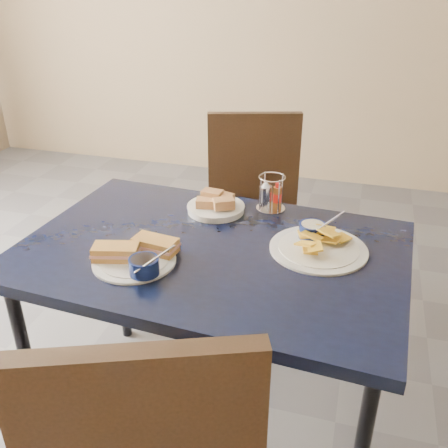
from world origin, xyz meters
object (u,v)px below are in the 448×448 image
(chair_far, at_px, (259,201))
(plantain_plate, at_px, (317,243))
(condiment_caddy, at_px, (270,195))
(dining_table, at_px, (212,264))
(bread_basket, at_px, (216,206))
(sandwich_plate, at_px, (137,256))

(chair_far, height_order, plantain_plate, chair_far)
(plantain_plate, bearing_deg, condiment_caddy, 130.20)
(dining_table, relative_size, chair_far, 1.35)
(bread_basket, bearing_deg, plantain_plate, -22.93)
(bread_basket, bearing_deg, sandwich_plate, -106.80)
(dining_table, relative_size, sandwich_plate, 4.32)
(sandwich_plate, relative_size, plantain_plate, 0.94)
(plantain_plate, bearing_deg, dining_table, -163.86)
(dining_table, distance_m, condiment_caddy, 0.38)
(chair_far, relative_size, sandwich_plate, 3.20)
(chair_far, relative_size, bread_basket, 4.51)
(dining_table, bearing_deg, sandwich_plate, -140.96)
(sandwich_plate, bearing_deg, dining_table, 39.04)
(chair_far, bearing_deg, condiment_caddy, -73.83)
(sandwich_plate, height_order, condiment_caddy, condiment_caddy)
(chair_far, bearing_deg, bread_basket, -94.60)
(sandwich_plate, xyz_separation_m, condiment_caddy, (0.32, 0.50, 0.03))
(plantain_plate, relative_size, condiment_caddy, 2.33)
(bread_basket, xyz_separation_m, condiment_caddy, (0.19, 0.08, 0.03))
(dining_table, bearing_deg, condiment_caddy, 70.19)
(chair_far, bearing_deg, dining_table, -88.61)
(sandwich_plate, bearing_deg, chair_far, 80.11)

